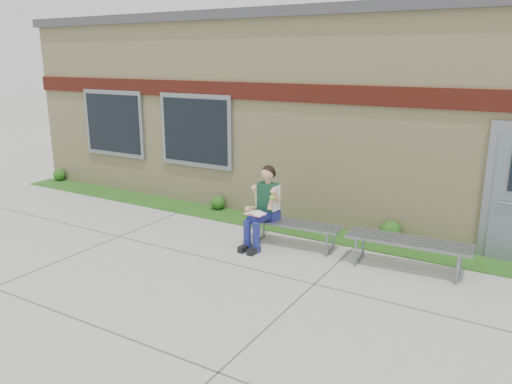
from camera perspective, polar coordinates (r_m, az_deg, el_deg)
The scene contains 9 objects.
ground at distance 7.60m, azimuth -1.91°, elevation -10.24°, with size 80.00×80.00×0.00m, color #9E9E99.
grass_strip at distance 9.73m, azimuth 6.36°, elevation -4.48°, with size 16.00×0.80×0.02m, color #234813.
school_building at distance 12.40m, azimuth 13.23°, elevation 9.38°, with size 16.20×6.22×4.20m.
bench_left at distance 8.87m, azimuth 4.33°, elevation -4.12°, with size 1.72×0.60×0.44m.
bench_right at distance 8.23m, azimuth 16.97°, elevation -6.00°, with size 1.94×0.65×0.50m.
girl at distance 8.79m, azimuth 0.83°, elevation -1.60°, with size 0.53×0.91×1.43m.
shrub_west at distance 14.57m, azimuth -21.56°, elevation 1.85°, with size 0.32×0.32×0.32m, color #234813.
shrub_mid at distance 11.00m, azimuth -4.38°, elevation -1.19°, with size 0.31×0.31×0.31m, color #234813.
shrub_east at distance 9.43m, azimuth 15.12°, elevation -4.30°, with size 0.37×0.37×0.37m, color #234813.
Camera 1 is at (3.71, -5.78, 3.25)m, focal length 35.00 mm.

